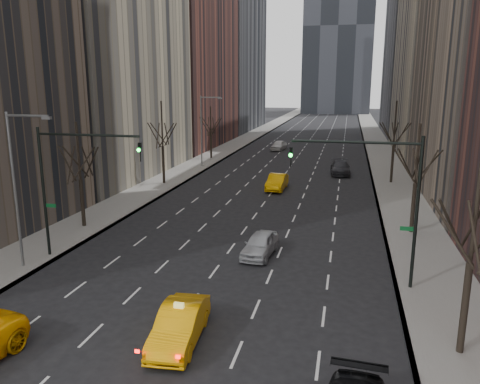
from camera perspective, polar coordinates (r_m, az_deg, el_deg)
The scene contains 18 objects.
sidewalk_left at distance 85.33m, azimuth -0.24°, elevation 5.98°, with size 4.50×320.00×0.15m, color slate.
sidewalk_right at distance 83.25m, azimuth 16.48°, elevation 5.26°, with size 4.50×320.00×0.15m, color slate.
bld_left_far at distance 84.26m, azimuth -7.49°, elevation 20.73°, with size 14.00×28.00×44.00m, color brown.
tree_lw_b at distance 36.62m, azimuth -18.86°, elevation 1.46°, with size 3.36×3.50×7.82m.
tree_lw_c at distance 50.66m, azimuth -9.39°, elevation 5.41°, with size 3.36×3.50×8.74m.
tree_lw_d at distance 67.59m, azimuth -3.57°, elevation 7.05°, with size 3.36×3.50×7.36m.
tree_rw_a at distance 20.21m, azimuth 26.22°, elevation -7.94°, with size 3.36×3.50×8.28m.
tree_rw_b at distance 35.44m, azimuth 20.57°, elevation 0.95°, with size 3.36×3.50×7.82m.
tree_rw_c at distance 53.05m, azimuth 18.21°, elevation 5.27°, with size 3.36×3.50×8.74m.
traffic_mast_left at distance 29.80m, azimuth -20.38°, elevation 2.27°, with size 6.69×0.39×8.00m.
traffic_mast_right at distance 25.03m, azimuth 17.14°, elevation 0.57°, with size 6.69×0.39×8.00m.
streetlight_near at distance 29.20m, azimuth -25.38°, elevation 1.88°, with size 2.83×0.22×9.00m.
streetlight_far at distance 60.39m, azimuth -4.43°, elevation 8.27°, with size 2.83×0.22×9.00m.
taxi_sedan at distance 20.55m, azimuth -7.38°, elevation -15.76°, with size 1.65×4.75×1.56m, color #FFA805.
silver_sedan_ahead at distance 29.81m, azimuth 2.46°, elevation -6.39°, with size 1.71×4.25×1.45m, color #A8AAB0.
far_taxi at distance 48.14m, azimuth 4.54°, elevation 1.23°, with size 1.67×4.80×1.58m, color #FEAE05.
far_suv_grey at distance 57.57m, azimuth 12.11°, elevation 2.94°, with size 2.23×5.49×1.59m, color #29292D.
far_car_white at distance 76.86m, azimuth 4.76°, elevation 5.68°, with size 1.88×4.67×1.59m, color silver.
Camera 1 is at (7.19, -12.41, 10.67)m, focal length 35.00 mm.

